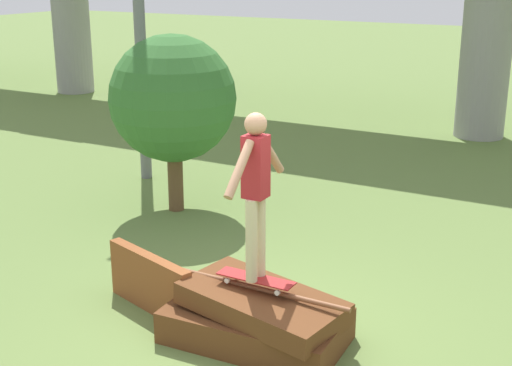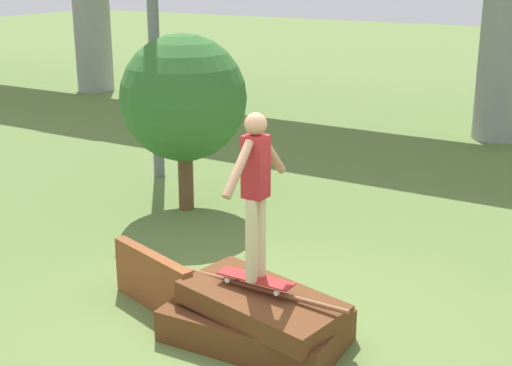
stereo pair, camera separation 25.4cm
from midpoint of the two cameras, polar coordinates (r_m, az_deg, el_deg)
name	(u,v)px [view 1 (the left image)]	position (r m, az deg, el deg)	size (l,w,h in m)	color
ground_plane	(256,340)	(7.66, -1.00, -12.46)	(80.00, 80.00, 0.00)	olive
scrap_pile	(258,318)	(7.51, -0.83, -10.74)	(2.08, 1.15, 0.63)	#5B3319
scrap_plank_loose	(150,283)	(8.22, -9.38, -7.88)	(1.35, 0.54, 0.67)	brown
skateboard	(256,279)	(7.33, -1.00, -7.69)	(0.83, 0.21, 0.09)	maroon
skater	(256,185)	(6.97, -1.04, -0.14)	(0.22, 1.11, 1.71)	#C6B78E
tree_behind_left	(173,99)	(11.06, -7.34, 6.68)	(1.96, 1.96, 2.78)	brown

